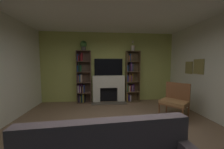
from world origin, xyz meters
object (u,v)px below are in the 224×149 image
(tv, at_px, (109,67))
(fireplace, at_px, (109,88))
(armchair, at_px, (175,99))
(bookshelf_left, at_px, (83,79))
(vase_with_flowers, at_px, (133,48))
(bookshelf_right, at_px, (131,77))
(potted_plant, at_px, (84,45))

(tv, bearing_deg, fireplace, -90.00)
(fireplace, bearing_deg, armchair, -42.76)
(bookshelf_left, relative_size, vase_with_flowers, 4.85)
(bookshelf_right, height_order, vase_with_flowers, vase_with_flowers)
(vase_with_flowers, bearing_deg, tv, 173.13)
(tv, relative_size, armchair, 1.16)
(tv, height_order, potted_plant, potted_plant)
(bookshelf_right, xyz_separation_m, potted_plant, (-1.91, -0.03, 1.28))
(tv, xyz_separation_m, vase_with_flowers, (0.99, -0.12, 0.78))
(bookshelf_left, xyz_separation_m, bookshelf_right, (1.97, 0.00, 0.04))
(fireplace, relative_size, potted_plant, 3.61)
(bookshelf_right, xyz_separation_m, armchair, (0.91, -1.70, -0.48))
(bookshelf_left, distance_m, bookshelf_right, 1.97)
(fireplace, distance_m, tv, 0.86)
(armchair, bearing_deg, tv, 135.59)
(potted_plant, bearing_deg, tv, 6.93)
(vase_with_flowers, height_order, armchair, vase_with_flowers)
(potted_plant, xyz_separation_m, vase_with_flowers, (1.97, 0.00, -0.08))
(fireplace, distance_m, bookshelf_left, 1.12)
(bookshelf_left, relative_size, bookshelf_right, 1.00)
(bookshelf_right, relative_size, armchair, 2.08)
(armchair, bearing_deg, bookshelf_left, 149.45)
(fireplace, bearing_deg, bookshelf_left, 179.63)
(tv, distance_m, bookshelf_right, 1.02)
(tv, bearing_deg, bookshelf_right, -5.63)
(bookshelf_right, height_order, armchair, bookshelf_right)
(tv, height_order, armchair, tv)
(tv, distance_m, potted_plant, 1.31)
(bookshelf_right, bearing_deg, fireplace, -179.43)
(vase_with_flowers, xyz_separation_m, armchair, (0.84, -1.67, -1.68))
(bookshelf_left, height_order, potted_plant, potted_plant)
(fireplace, bearing_deg, tv, 90.00)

